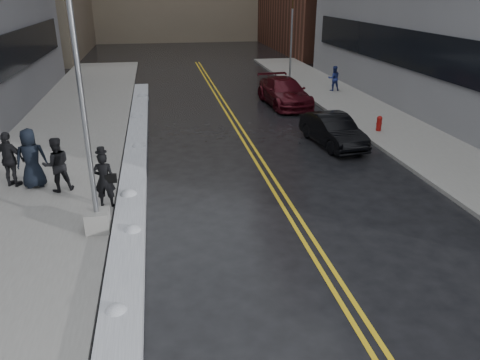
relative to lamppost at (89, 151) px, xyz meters
name	(u,v)px	position (x,y,z in m)	size (l,w,h in m)	color
ground	(224,261)	(3.30, -2.00, -2.53)	(160.00, 160.00, 0.00)	black
sidewalk_west	(59,149)	(-2.45, 8.00, -2.46)	(5.50, 50.00, 0.15)	gray
sidewalk_east	(397,131)	(13.30, 8.00, -2.46)	(4.00, 50.00, 0.15)	gray
lane_line_left	(243,141)	(5.65, 8.00, -2.53)	(0.12, 50.00, 0.01)	gold
lane_line_right	(249,140)	(5.95, 8.00, -2.53)	(0.12, 50.00, 0.01)	gold
snow_ridge	(135,158)	(0.85, 6.00, -2.36)	(0.90, 30.00, 0.34)	silver
lamppost	(89,151)	(0.00, 0.00, 0.00)	(0.65, 0.65, 7.62)	gray
fire_hydrant	(379,123)	(12.30, 8.00, -1.98)	(0.26, 0.26, 0.73)	maroon
traffic_signal	(291,34)	(11.80, 22.00, 0.87)	(0.16, 0.20, 6.00)	gray
pedestrian_fedora	(104,180)	(0.10, 1.61, -1.49)	(0.65, 0.43, 1.79)	black
pedestrian_b	(57,165)	(-1.57, 3.16, -1.45)	(0.91, 0.71, 1.87)	black
pedestrian_c	(31,158)	(-2.47, 3.67, -1.35)	(1.01, 0.66, 2.07)	black
pedestrian_d	(10,159)	(-3.22, 3.86, -1.41)	(1.14, 0.47, 1.94)	black
pedestrian_east	(334,78)	(13.52, 17.42, -1.57)	(0.79, 0.62, 1.62)	navy
car_black	(333,130)	(9.46, 6.70, -1.84)	(1.46, 4.20, 1.38)	black
car_maroon	(284,92)	(9.34, 14.52, -1.74)	(2.21, 5.44, 1.58)	#410A12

